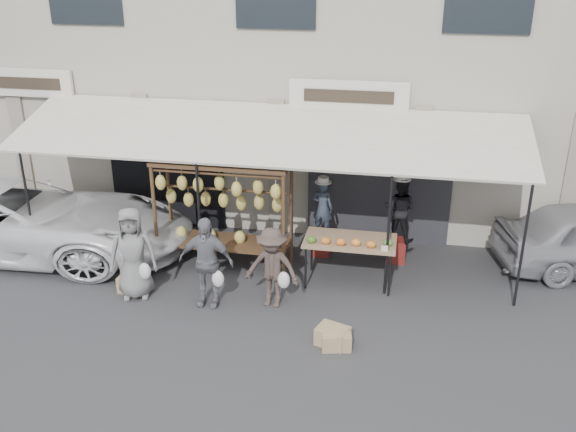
% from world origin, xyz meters
% --- Properties ---
extents(ground_plane, '(90.00, 90.00, 0.00)m').
position_xyz_m(ground_plane, '(0.00, 0.00, 0.00)').
color(ground_plane, '#2D2D30').
extents(shophouse, '(24.00, 6.15, 7.30)m').
position_xyz_m(shophouse, '(-0.00, 6.50, 3.65)').
color(shophouse, '#AAA192').
rests_on(shophouse, ground_plane).
extents(awning, '(10.00, 2.35, 2.92)m').
position_xyz_m(awning, '(0.01, 2.28, 2.57)').
color(awning, beige).
rests_on(awning, ground_plane).
extents(banana_rack, '(2.60, 0.90, 2.24)m').
position_xyz_m(banana_rack, '(-0.66, 1.58, 1.56)').
color(banana_rack, '#422919').
rests_on(banana_rack, ground_plane).
extents(produce_table, '(1.70, 0.90, 1.04)m').
position_xyz_m(produce_table, '(1.81, 1.39, 0.87)').
color(produce_table, '#997B55').
rests_on(produce_table, ground_plane).
extents(vendor_left, '(0.48, 0.37, 1.17)m').
position_xyz_m(vendor_left, '(1.14, 2.54, 1.04)').
color(vendor_left, '#343E4E').
rests_on(vendor_left, stool_left).
extents(vendor_right, '(0.75, 0.66, 1.31)m').
position_xyz_m(vendor_right, '(2.67, 2.52, 1.14)').
color(vendor_right, black).
rests_on(vendor_right, stool_right).
extents(customer_left, '(0.96, 0.77, 1.72)m').
position_xyz_m(customer_left, '(-1.96, 0.23, 0.86)').
color(customer_left, slate).
rests_on(customer_left, ground_plane).
extents(customer_mid, '(0.98, 0.42, 1.67)m').
position_xyz_m(customer_mid, '(-0.59, 0.19, 0.84)').
color(customer_mid, slate).
rests_on(customer_mid, ground_plane).
extents(customer_right, '(1.01, 0.65, 1.49)m').
position_xyz_m(customer_right, '(0.55, 0.36, 0.74)').
color(customer_right, '#453832').
rests_on(customer_right, ground_plane).
extents(stool_left, '(0.41, 0.41, 0.46)m').
position_xyz_m(stool_left, '(1.14, 2.54, 0.23)').
color(stool_left, maroon).
rests_on(stool_left, ground_plane).
extents(stool_right, '(0.43, 0.43, 0.48)m').
position_xyz_m(stool_right, '(2.67, 2.52, 0.24)').
color(stool_right, maroon).
rests_on(stool_right, ground_plane).
extents(crate_near_a, '(0.59, 0.52, 0.30)m').
position_xyz_m(crate_near_a, '(1.76, -0.65, 0.15)').
color(crate_near_a, tan).
rests_on(crate_near_a, ground_plane).
extents(crate_near_b, '(0.53, 0.44, 0.28)m').
position_xyz_m(crate_near_b, '(1.83, -0.73, 0.14)').
color(crate_near_b, tan).
rests_on(crate_near_b, ground_plane).
extents(crate_far, '(0.54, 0.42, 0.31)m').
position_xyz_m(crate_far, '(-2.08, 0.39, 0.15)').
color(crate_far, tan).
rests_on(crate_far, ground_plane).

